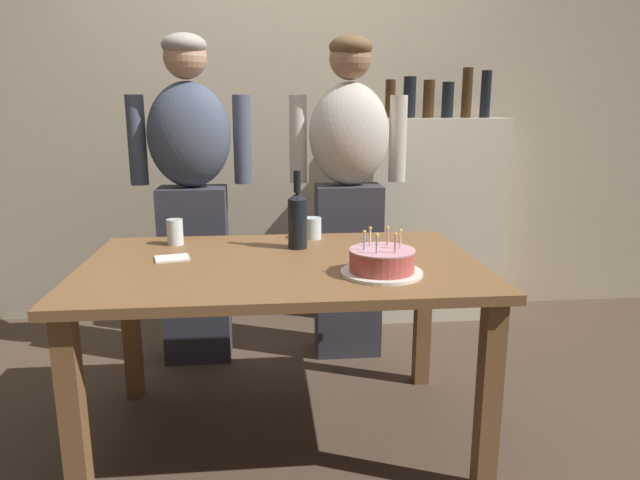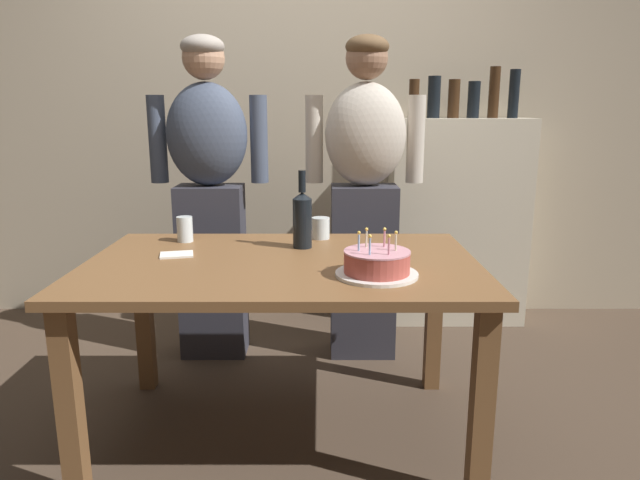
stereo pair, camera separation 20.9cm
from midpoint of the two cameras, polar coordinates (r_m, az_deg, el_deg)
The scene contains 11 objects.
ground_plane at distance 2.49m, azimuth -6.07°, elevation -18.84°, with size 10.00×10.00×0.00m, color #47382B.
back_wall at distance 3.67m, azimuth -6.45°, elevation 12.78°, with size 5.20×0.10×2.60m, color tan.
dining_table at distance 2.22m, azimuth -6.47°, elevation -4.60°, with size 1.50×0.96×0.74m.
birthday_cake at distance 2.01m, azimuth 3.23°, elevation -2.28°, with size 0.29×0.29×0.16m.
water_glass_near at distance 2.54m, azimuth -16.56°, elevation 0.74°, with size 0.07×0.07×0.11m, color silver.
water_glass_far at distance 2.55m, azimuth -3.11°, elevation 1.16°, with size 0.08×0.08×0.10m, color silver.
wine_bottle at distance 2.37m, azimuth -4.80°, elevation 2.13°, with size 0.08×0.08×0.32m.
napkin_stack at distance 2.31m, azimuth -17.07°, elevation -1.79°, with size 0.13×0.10×0.01m, color white.
person_man_bearded at distance 3.00m, azimuth -14.60°, elevation 4.23°, with size 0.61×0.27×1.66m.
person_woman_cardigan at distance 2.98m, azimuth 0.86°, elevation 4.60°, with size 0.61×0.27×1.66m.
shelf_cabinet at distance 3.64m, azimuth 9.58°, elevation 2.24°, with size 0.83×0.30×1.55m.
Camera 1 is at (-0.06, -2.11, 1.31)m, focal length 32.11 mm.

